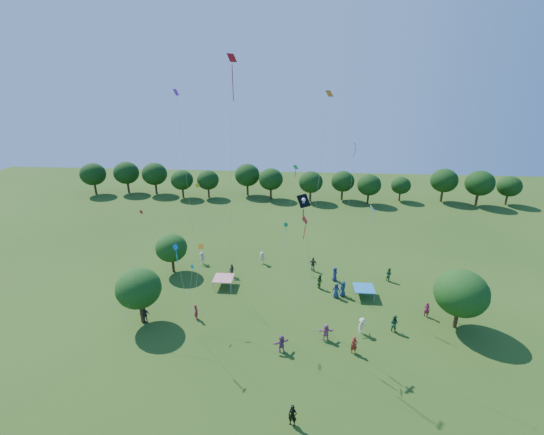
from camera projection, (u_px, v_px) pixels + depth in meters
The scene contains 38 objects.
near_tree_west at pixel (139, 288), 34.46m from camera, with size 4.24×4.24×5.66m.
near_tree_north at pixel (171, 248), 44.23m from camera, with size 3.81×3.81×4.96m.
near_tree_east at pixel (461, 293), 33.63m from camera, with size 4.82×4.82×5.94m.
treeline at pixel (281, 179), 73.02m from camera, with size 88.01×8.77×6.77m.
tent_red_stripe at pixel (223, 278), 41.69m from camera, with size 2.20×2.20×1.10m.
tent_blue at pixel (364, 288), 39.62m from camera, with size 2.20×2.20×1.10m.
man_in_black at pixel (293, 416), 24.62m from camera, with size 0.61×0.39×1.63m, color black.
crowd_person_0 at pixel (336, 290), 39.52m from camera, with size 0.86×0.46×1.74m, color navy.
crowd_person_1 at pixel (196, 312), 35.88m from camera, with size 0.61×0.39×1.63m, color maroon.
crowd_person_2 at pixel (394, 323), 34.12m from camera, with size 0.84×0.46×1.71m, color #255734.
crowd_person_3 at pixel (202, 258), 47.02m from camera, with size 1.09×0.49×1.66m, color #BFAE98.
crowd_person_4 at pixel (145, 315), 35.36m from camera, with size 1.00×0.45×1.70m, color #372F2C.
crowd_person_5 at pixel (326, 332), 32.96m from camera, with size 1.53×0.55×1.64m, color #A96389.
crowd_person_6 at pixel (335, 274), 42.98m from camera, with size 0.84×0.45×1.70m, color navy.
crowd_person_7 at pixel (427, 309), 36.28m from camera, with size 0.60×0.38×1.60m, color maroon.
crowd_person_8 at pixel (320, 281), 41.37m from camera, with size 0.84×0.45×1.69m, color #245223.
crowd_person_9 at pixel (262, 258), 47.03m from camera, with size 1.09×0.49×1.67m, color beige.
crowd_person_10 at pixel (313, 264), 45.27m from camera, with size 1.05×0.48×1.78m, color #3D3531.
crowd_person_11 at pixel (281, 343), 31.50m from camera, with size 1.53×0.55×1.64m, color #8C517A.
crowd_person_12 at pixel (343, 289), 39.79m from camera, with size 0.89×0.48×1.80m, color navy.
crowd_person_13 at pixel (354, 345), 31.27m from camera, with size 0.62×0.40×1.65m, color maroon.
crowd_person_14 at pixel (389, 274), 42.94m from camera, with size 0.82×0.45×1.67m, color #25572E.
crowd_person_15 at pixel (362, 326), 33.76m from camera, with size 1.08×0.49×1.66m, color beige.
crowd_person_16 at pixel (232, 270), 43.81m from camera, with size 0.99×0.45×1.69m, color #464238.
pirate_kite at pixel (304, 203), 30.63m from camera, with size 2.15×1.22×11.90m.
red_high_kite at pixel (232, 107), 30.92m from camera, with size 0.79×5.03×23.07m.
small_kite_0 at pixel (352, 173), 39.37m from camera, with size 0.79×1.43×14.87m.
small_kite_1 at pixel (136, 247), 32.96m from camera, with size 1.05×4.40×9.85m.
small_kite_2 at pixel (207, 212), 38.69m from camera, with size 3.61×0.45×10.93m.
small_kite_3 at pixel (293, 187), 41.40m from camera, with size 1.70×0.66×12.14m.
small_kite_4 at pixel (178, 262), 30.53m from camera, with size 0.42×1.58×8.30m.
small_kite_5 at pixel (181, 137), 36.99m from camera, with size 0.68×4.04×20.23m.
small_kite_6 at pixel (371, 219), 35.33m from camera, with size 0.60×2.29×9.73m.
small_kite_7 at pixel (191, 276), 33.85m from camera, with size 0.52×1.49×4.89m.
small_kite_8 at pixel (304, 234), 30.61m from camera, with size 0.51×1.62×10.40m.
small_kite_9 at pixel (322, 151), 30.65m from camera, with size 1.98×1.95×20.19m.
small_kite_10 at pixel (200, 258), 34.49m from camera, with size 0.87×2.83×6.32m.
small_kite_11 at pixel (285, 229), 45.07m from camera, with size 0.55×2.39×4.49m.
Camera 1 is at (2.52, -15.71, 21.90)m, focal length 24.00 mm.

